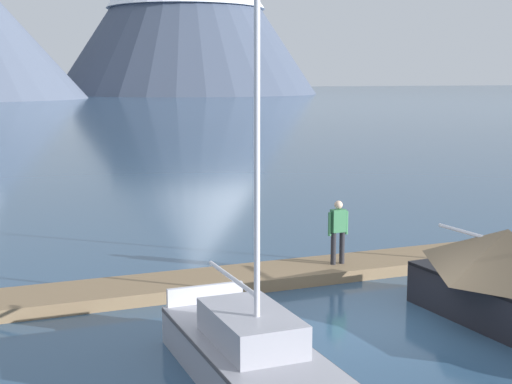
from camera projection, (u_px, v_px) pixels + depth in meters
name	position (u px, v px, depth m)	size (l,w,h in m)	color
ground_plane	(371.00, 327.00, 15.32)	(700.00, 700.00, 0.00)	#2D4C6B
dock	(287.00, 274.00, 18.92)	(27.74, 2.57, 0.30)	#846B4C
sailboat_second_berth	(262.00, 366.00, 11.97)	(1.89, 6.29, 9.14)	#93939E
person_on_dock	(338.00, 228.00, 19.18)	(0.59, 0.22, 1.69)	#232328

